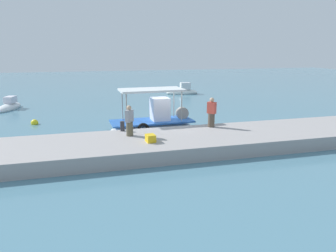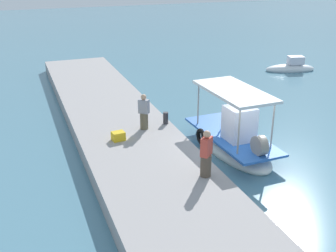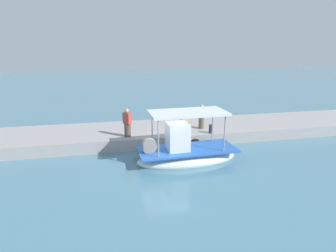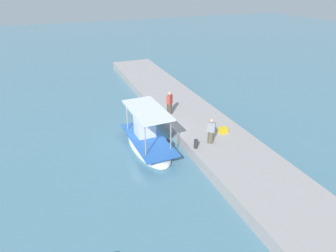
{
  "view_description": "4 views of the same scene",
  "coord_description": "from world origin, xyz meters",
  "px_view_note": "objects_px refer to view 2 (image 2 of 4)",
  "views": [
    {
      "loc": [
        -5.3,
        -19.21,
        5.16
      ],
      "look_at": [
        -0.58,
        -1.75,
        0.76
      ],
      "focal_mm": 33.75,
      "sensor_mm": 36.0,
      "label": 1
    },
    {
      "loc": [
        13.5,
        -8.24,
        7.88
      ],
      "look_at": [
        -1.76,
        -2.52,
        1.25
      ],
      "focal_mm": 44.41,
      "sensor_mm": 36.0,
      "label": 2
    },
    {
      "loc": [
        2.73,
        13.44,
        5.93
      ],
      "look_at": [
        -0.62,
        -2.37,
        1.26
      ],
      "focal_mm": 29.16,
      "sensor_mm": 36.0,
      "label": 3
    },
    {
      "loc": [
        -16.91,
        5.19,
        9.93
      ],
      "look_at": [
        -0.7,
        -1.31,
        1.11
      ],
      "focal_mm": 31.95,
      "sensor_mm": 36.0,
      "label": 4
    }
  ],
  "objects_px": {
    "main_fishing_boat": "(232,139)",
    "mooring_bollard": "(166,118)",
    "moored_boat_near": "(291,68)",
    "cargo_crate": "(118,136)",
    "marker_buoy": "(229,90)",
    "fisherman_near_bollard": "(206,156)",
    "fisherman_by_crate": "(144,113)"
  },
  "relations": [
    {
      "from": "main_fishing_boat",
      "to": "cargo_crate",
      "type": "xyz_separation_m",
      "value": [
        -1.2,
        -4.79,
        0.4
      ]
    },
    {
      "from": "moored_boat_near",
      "to": "cargo_crate",
      "type": "bearing_deg",
      "value": -58.74
    },
    {
      "from": "mooring_bollard",
      "to": "marker_buoy",
      "type": "relative_size",
      "value": 1.1
    },
    {
      "from": "fisherman_near_bollard",
      "to": "cargo_crate",
      "type": "relative_size",
      "value": 3.31
    },
    {
      "from": "fisherman_by_crate",
      "to": "marker_buoy",
      "type": "relative_size",
      "value": 3.25
    },
    {
      "from": "main_fishing_boat",
      "to": "marker_buoy",
      "type": "distance_m",
      "value": 8.7
    },
    {
      "from": "moored_boat_near",
      "to": "main_fishing_boat",
      "type": "bearing_deg",
      "value": -45.32
    },
    {
      "from": "fisherman_near_bollard",
      "to": "moored_boat_near",
      "type": "relative_size",
      "value": 0.44
    },
    {
      "from": "fisherman_by_crate",
      "to": "marker_buoy",
      "type": "bearing_deg",
      "value": 127.62
    },
    {
      "from": "main_fishing_boat",
      "to": "mooring_bollard",
      "type": "xyz_separation_m",
      "value": [
        -2.27,
        -2.27,
        0.49
      ]
    },
    {
      "from": "mooring_bollard",
      "to": "marker_buoy",
      "type": "height_order",
      "value": "mooring_bollard"
    },
    {
      "from": "mooring_bollard",
      "to": "moored_boat_near",
      "type": "distance_m",
      "value": 15.54
    },
    {
      "from": "fisherman_near_bollard",
      "to": "mooring_bollard",
      "type": "xyz_separation_m",
      "value": [
        -5.16,
        0.41,
        -0.51
      ]
    },
    {
      "from": "fisherman_near_bollard",
      "to": "cargo_crate",
      "type": "distance_m",
      "value": 4.65
    },
    {
      "from": "cargo_crate",
      "to": "marker_buoy",
      "type": "relative_size",
      "value": 1.05
    },
    {
      "from": "moored_boat_near",
      "to": "fisherman_near_bollard",
      "type": "bearing_deg",
      "value": -44.81
    },
    {
      "from": "fisherman_by_crate",
      "to": "mooring_bollard",
      "type": "relative_size",
      "value": 2.97
    },
    {
      "from": "fisherman_by_crate",
      "to": "moored_boat_near",
      "type": "distance_m",
      "value": 16.65
    },
    {
      "from": "main_fishing_boat",
      "to": "fisherman_near_bollard",
      "type": "xyz_separation_m",
      "value": [
        2.89,
        -2.68,
        1.0
      ]
    },
    {
      "from": "fisherman_by_crate",
      "to": "marker_buoy",
      "type": "xyz_separation_m",
      "value": [
        -5.7,
        7.39,
        -1.36
      ]
    },
    {
      "from": "marker_buoy",
      "to": "fisherman_near_bollard",
      "type": "bearing_deg",
      "value": -32.2
    },
    {
      "from": "cargo_crate",
      "to": "marker_buoy",
      "type": "bearing_deg",
      "value": 126.53
    },
    {
      "from": "fisherman_near_bollard",
      "to": "marker_buoy",
      "type": "distance_m",
      "value": 12.61
    },
    {
      "from": "main_fishing_boat",
      "to": "fisherman_by_crate",
      "type": "xyz_separation_m",
      "value": [
        -2.02,
        -3.39,
        0.95
      ]
    },
    {
      "from": "main_fishing_boat",
      "to": "marker_buoy",
      "type": "bearing_deg",
      "value": 152.6
    },
    {
      "from": "cargo_crate",
      "to": "moored_boat_near",
      "type": "bearing_deg",
      "value": 121.26
    },
    {
      "from": "fisherman_by_crate",
      "to": "moored_boat_near",
      "type": "bearing_deg",
      "value": 121.36
    },
    {
      "from": "mooring_bollard",
      "to": "moored_boat_near",
      "type": "bearing_deg",
      "value": 122.72
    },
    {
      "from": "main_fishing_boat",
      "to": "fisherman_near_bollard",
      "type": "height_order",
      "value": "main_fishing_boat"
    },
    {
      "from": "marker_buoy",
      "to": "moored_boat_near",
      "type": "xyz_separation_m",
      "value": [
        -2.94,
        6.78,
        0.11
      ]
    },
    {
      "from": "main_fishing_boat",
      "to": "fisherman_near_bollard",
      "type": "distance_m",
      "value": 4.07
    },
    {
      "from": "mooring_bollard",
      "to": "marker_buoy",
      "type": "xyz_separation_m",
      "value": [
        -5.45,
        6.27,
        -0.89
      ]
    }
  ]
}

